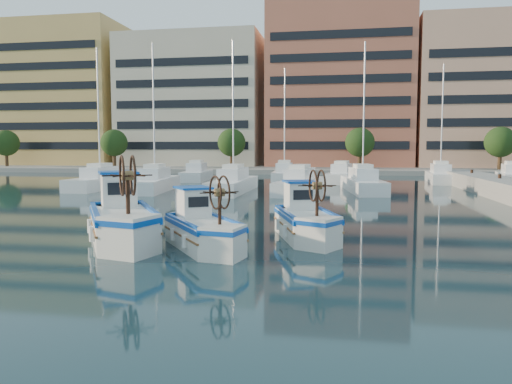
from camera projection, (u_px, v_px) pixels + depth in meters
name	position (u px, v px, depth m)	size (l,w,h in m)	color
ground	(286.00, 248.00, 16.78)	(300.00, 300.00, 0.00)	#17333C
waterfront	(392.00, 99.00, 78.02)	(180.00, 40.00, 25.60)	gray
yacht_marina	(295.00, 180.00, 44.23)	(38.78, 23.41, 11.50)	white
fishing_boat_a	(122.00, 218.00, 17.88)	(4.21, 5.21, 3.16)	white
fishing_boat_b	(202.00, 227.00, 16.88)	(3.57, 4.15, 2.55)	white
fishing_boat_c	(305.00, 219.00, 18.71)	(2.85, 4.38, 2.66)	white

